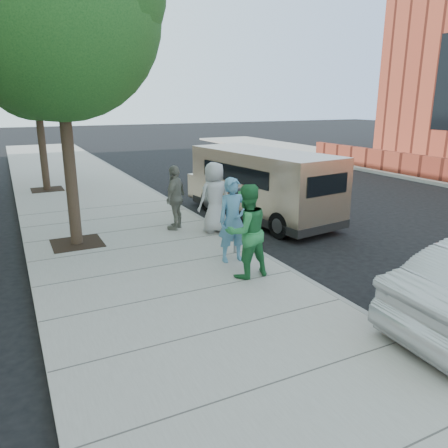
{
  "coord_description": "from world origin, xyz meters",
  "views": [
    {
      "loc": [
        -3.64,
        -8.44,
        3.56
      ],
      "look_at": [
        0.25,
        -0.67,
        1.1
      ],
      "focal_mm": 35.0,
      "sensor_mm": 36.0,
      "label": 1
    }
  ],
  "objects_px": {
    "tree_near": "(56,5)",
    "tree_far": "(34,63)",
    "person_gray_shirt": "(215,197)",
    "person_officer": "(233,220)",
    "person_green_shirt": "(247,231)",
    "parking_meter": "(235,207)",
    "person_striped_polo": "(176,197)",
    "van": "(261,183)"
  },
  "relations": [
    {
      "from": "tree_near",
      "to": "tree_far",
      "type": "xyz_separation_m",
      "value": [
        -0.0,
        7.6,
        -0.66
      ]
    },
    {
      "from": "person_gray_shirt",
      "to": "person_officer",
      "type": "bearing_deg",
      "value": 66.65
    },
    {
      "from": "person_green_shirt",
      "to": "person_gray_shirt",
      "type": "relative_size",
      "value": 1.0
    },
    {
      "from": "parking_meter",
      "to": "person_officer",
      "type": "relative_size",
      "value": 0.82
    },
    {
      "from": "person_officer",
      "to": "person_gray_shirt",
      "type": "distance_m",
      "value": 2.27
    },
    {
      "from": "parking_meter",
      "to": "person_green_shirt",
      "type": "distance_m",
      "value": 1.44
    },
    {
      "from": "parking_meter",
      "to": "tree_near",
      "type": "bearing_deg",
      "value": 136.92
    },
    {
      "from": "parking_meter",
      "to": "person_gray_shirt",
      "type": "height_order",
      "value": "person_gray_shirt"
    },
    {
      "from": "tree_far",
      "to": "person_striped_polo",
      "type": "height_order",
      "value": "tree_far"
    },
    {
      "from": "tree_far",
      "to": "person_green_shirt",
      "type": "xyz_separation_m",
      "value": [
        2.68,
        -11.31,
        -3.79
      ]
    },
    {
      "from": "tree_near",
      "to": "person_striped_polo",
      "type": "distance_m",
      "value": 5.22
    },
    {
      "from": "person_officer",
      "to": "person_striped_polo",
      "type": "relative_size",
      "value": 1.05
    },
    {
      "from": "tree_near",
      "to": "person_officer",
      "type": "relative_size",
      "value": 4.06
    },
    {
      "from": "tree_far",
      "to": "person_striped_polo",
      "type": "relative_size",
      "value": 3.69
    },
    {
      "from": "person_officer",
      "to": "person_striped_polo",
      "type": "distance_m",
      "value": 2.93
    },
    {
      "from": "tree_near",
      "to": "parking_meter",
      "type": "xyz_separation_m",
      "value": [
        3.14,
        -2.35,
        -4.3
      ]
    },
    {
      "from": "parking_meter",
      "to": "person_green_shirt",
      "type": "bearing_deg",
      "value": -114.98
    },
    {
      "from": "person_gray_shirt",
      "to": "parking_meter",
      "type": "bearing_deg",
      "value": 71.72
    },
    {
      "from": "van",
      "to": "person_gray_shirt",
      "type": "height_order",
      "value": "van"
    },
    {
      "from": "tree_near",
      "to": "person_gray_shirt",
      "type": "distance_m",
      "value": 5.67
    },
    {
      "from": "van",
      "to": "person_green_shirt",
      "type": "relative_size",
      "value": 3.13
    },
    {
      "from": "person_green_shirt",
      "to": "person_gray_shirt",
      "type": "bearing_deg",
      "value": -106.71
    },
    {
      "from": "person_striped_polo",
      "to": "person_officer",
      "type": "bearing_deg",
      "value": 48.78
    },
    {
      "from": "person_officer",
      "to": "parking_meter",
      "type": "bearing_deg",
      "value": 63.48
    },
    {
      "from": "van",
      "to": "person_green_shirt",
      "type": "height_order",
      "value": "van"
    },
    {
      "from": "person_green_shirt",
      "to": "person_gray_shirt",
      "type": "distance_m",
      "value": 3.19
    },
    {
      "from": "tree_near",
      "to": "tree_far",
      "type": "height_order",
      "value": "tree_near"
    },
    {
      "from": "tree_far",
      "to": "van",
      "type": "height_order",
      "value": "tree_far"
    },
    {
      "from": "person_striped_polo",
      "to": "person_gray_shirt",
      "type": "bearing_deg",
      "value": 93.11
    },
    {
      "from": "person_striped_polo",
      "to": "parking_meter",
      "type": "bearing_deg",
      "value": 56.06
    },
    {
      "from": "tree_near",
      "to": "person_striped_polo",
      "type": "height_order",
      "value": "tree_near"
    },
    {
      "from": "tree_near",
      "to": "van",
      "type": "relative_size",
      "value": 1.28
    },
    {
      "from": "van",
      "to": "person_striped_polo",
      "type": "distance_m",
      "value": 2.94
    },
    {
      "from": "parking_meter",
      "to": "person_officer",
      "type": "height_order",
      "value": "person_officer"
    },
    {
      "from": "van",
      "to": "person_officer",
      "type": "bearing_deg",
      "value": -136.88
    },
    {
      "from": "tree_far",
      "to": "parking_meter",
      "type": "bearing_deg",
      "value": -72.49
    },
    {
      "from": "person_officer",
      "to": "person_striped_polo",
      "type": "bearing_deg",
      "value": 100.32
    },
    {
      "from": "parking_meter",
      "to": "van",
      "type": "distance_m",
      "value": 3.71
    },
    {
      "from": "tree_near",
      "to": "person_officer",
      "type": "distance_m",
      "value": 6.0
    },
    {
      "from": "van",
      "to": "tree_near",
      "type": "bearing_deg",
      "value": 177.32
    },
    {
      "from": "person_officer",
      "to": "person_green_shirt",
      "type": "distance_m",
      "value": 0.92
    },
    {
      "from": "van",
      "to": "person_officer",
      "type": "xyz_separation_m",
      "value": [
        -2.68,
        -3.28,
        -0.04
      ]
    }
  ]
}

